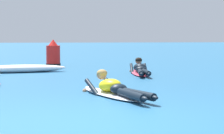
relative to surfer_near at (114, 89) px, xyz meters
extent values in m
plane|color=#235B84|center=(-0.68, 7.74, -0.14)|extent=(120.00, 120.00, 0.00)
ellipsoid|color=silver|center=(-0.04, 0.11, -0.10)|extent=(1.20, 2.21, 0.07)
ellipsoid|color=silver|center=(-0.38, 1.08, -0.09)|extent=(0.24, 0.25, 0.06)
ellipsoid|color=yellow|center=(-0.05, 0.15, 0.06)|extent=(0.58, 0.71, 0.34)
ellipsoid|color=black|center=(0.07, -0.19, 0.03)|extent=(0.41, 0.38, 0.20)
cylinder|color=black|center=(0.19, -0.77, 0.00)|extent=(0.38, 0.89, 0.14)
ellipsoid|color=black|center=(0.31, -1.20, 0.00)|extent=(0.17, 0.24, 0.08)
cylinder|color=black|center=(0.34, -0.72, 0.00)|extent=(0.47, 0.87, 0.14)
ellipsoid|color=black|center=(0.51, -1.13, 0.00)|extent=(0.17, 0.24, 0.08)
cylinder|color=black|center=(-0.38, 0.40, -0.02)|extent=(0.29, 0.60, 0.35)
sphere|color=tan|center=(-0.51, 0.77, -0.12)|extent=(0.09, 0.09, 0.09)
cylinder|color=black|center=(0.05, 0.53, -0.02)|extent=(0.29, 0.60, 0.35)
sphere|color=tan|center=(-0.08, 0.88, -0.12)|extent=(0.09, 0.09, 0.09)
sphere|color=tan|center=(-0.18, 0.50, 0.24)|extent=(0.21, 0.21, 0.21)
ellipsoid|color=#AD894C|center=(-0.17, 0.48, 0.27)|extent=(0.27, 0.26, 0.16)
ellipsoid|color=#E54C66|center=(1.50, 4.46, -0.10)|extent=(0.76, 2.30, 0.07)
ellipsoid|color=#E54C66|center=(1.63, 5.53, -0.09)|extent=(0.20, 0.22, 0.06)
ellipsoid|color=black|center=(1.51, 4.51, 0.06)|extent=(0.47, 0.70, 0.34)
ellipsoid|color=black|center=(1.47, 4.13, 0.03)|extent=(0.37, 0.32, 0.20)
cylinder|color=black|center=(1.32, 3.55, 0.00)|extent=(0.29, 0.90, 0.14)
ellipsoid|color=black|center=(1.24, 3.11, 0.00)|extent=(0.12, 0.23, 0.08)
cylinder|color=black|center=(1.48, 3.53, 0.00)|extent=(0.19, 0.89, 0.14)
ellipsoid|color=black|center=(1.45, 3.09, 0.00)|extent=(0.12, 0.23, 0.08)
cylinder|color=black|center=(1.33, 4.90, -0.02)|extent=(0.16, 0.63, 0.35)
sphere|color=#8C6647|center=(1.38, 5.30, -0.12)|extent=(0.09, 0.09, 0.09)
cylinder|color=black|center=(1.77, 4.83, -0.02)|extent=(0.16, 0.63, 0.35)
sphere|color=#8C6647|center=(1.81, 5.21, -0.12)|extent=(0.09, 0.09, 0.09)
sphere|color=#8C6647|center=(1.55, 4.90, 0.24)|extent=(0.21, 0.21, 0.21)
ellipsoid|color=black|center=(1.55, 4.88, 0.27)|extent=(0.24, 0.22, 0.16)
ellipsoid|color=white|center=(-2.26, 5.53, -0.01)|extent=(3.12, 1.00, 0.25)
ellipsoid|color=white|center=(-1.52, 5.73, -0.05)|extent=(1.13, 0.39, 0.18)
cylinder|color=red|center=(-1.15, 7.99, 0.27)|extent=(0.53, 0.53, 0.81)
cone|color=red|center=(-1.15, 7.99, 0.79)|extent=(0.37, 0.37, 0.24)
cylinder|color=black|center=(-1.15, 7.99, -0.08)|extent=(0.56, 0.56, 0.12)
camera|label=1|loc=(-1.16, -7.62, 1.03)|focal=64.24mm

